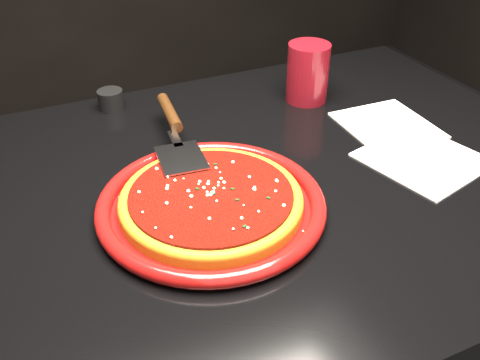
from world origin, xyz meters
name	(u,v)px	position (x,y,z in m)	size (l,w,h in m)	color
table	(234,338)	(0.00, 0.00, 0.38)	(1.20, 0.80, 0.75)	black
plate	(211,204)	(-0.06, -0.05, 0.76)	(0.34, 0.34, 0.03)	maroon
pizza_crust	(211,202)	(-0.06, -0.05, 0.77)	(0.27, 0.27, 0.01)	brown
pizza_crust_rim	(211,199)	(-0.06, -0.05, 0.77)	(0.27, 0.27, 0.02)	brown
pizza_sauce	(211,196)	(-0.06, -0.05, 0.78)	(0.24, 0.24, 0.01)	#610E08
parmesan_dusting	(211,192)	(-0.06, -0.05, 0.78)	(0.23, 0.23, 0.01)	beige
basil_flecks	(211,193)	(-0.06, -0.05, 0.78)	(0.21, 0.21, 0.00)	black
pizza_server	(176,131)	(-0.05, 0.13, 0.79)	(0.08, 0.30, 0.02)	silver
cup	(308,73)	(0.26, 0.21, 0.81)	(0.08, 0.08, 0.12)	maroon
napkin_a	(423,159)	(0.32, -0.07, 0.75)	(0.18, 0.18, 0.00)	silver
napkin_b	(387,125)	(0.34, 0.05, 0.75)	(0.16, 0.17, 0.00)	silver
ramekin	(111,100)	(-0.11, 0.34, 0.77)	(0.05, 0.05, 0.04)	black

